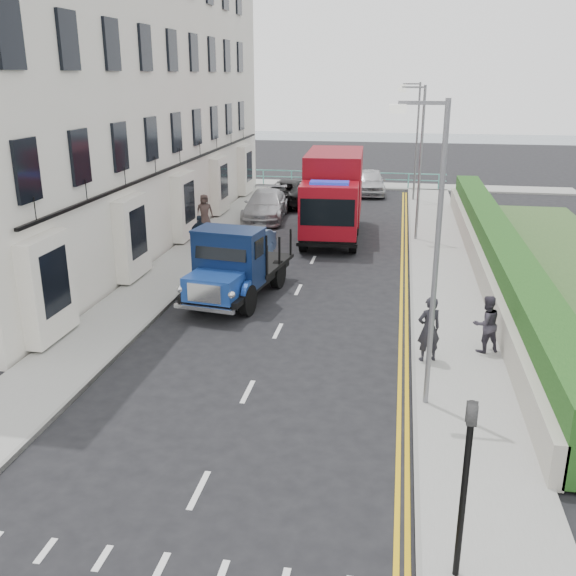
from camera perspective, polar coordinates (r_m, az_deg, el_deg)
The scene contains 23 objects.
ground at distance 17.82m, azimuth -2.12°, elevation -6.25°, with size 120.00×120.00×0.00m, color black.
pavement_west at distance 27.29m, azimuth -8.93°, elevation 2.55°, with size 2.40×38.00×0.12m, color gray.
pavement_east at distance 25.97m, azimuth 13.62°, elevation 1.42°, with size 2.60×38.00×0.12m, color gray.
promenade at distance 45.55m, azimuth 5.51°, elevation 9.08°, with size 30.00×2.50×0.12m, color gray.
sea_plane at distance 76.26m, azimuth 7.45°, elevation 12.75°, with size 120.00×120.00×0.00m, color slate.
terrace_west at distance 31.57m, azimuth -14.91°, elevation 17.40°, with size 6.31×30.20×14.25m.
garden_east at distance 25.95m, azimuth 17.97°, elevation 2.95°, with size 1.45×28.00×1.75m.
seafront_railing at distance 44.68m, azimuth 5.45°, elevation 9.58°, with size 13.00×0.08×1.11m.
lamp_near at distance 14.27m, azimuth 12.66°, elevation 4.00°, with size 1.23×0.18×7.00m.
lamp_mid at distance 30.03m, azimuth 11.50°, elevation 11.53°, with size 1.23×0.18×7.00m.
lamp_far at distance 39.98m, azimuth 11.23°, elevation 13.20°, with size 1.23×0.18×7.00m.
traffic_signal at distance 9.98m, azimuth 15.59°, elevation -14.93°, with size 0.16×0.20×3.10m.
bedford_lorry at distance 21.67m, azimuth -5.06°, elevation 1.63°, with size 2.91×5.70×2.59m.
red_lorry at distance 30.81m, azimuth 4.04°, elevation 8.44°, with size 2.87×7.62×3.93m.
parked_car_front at distance 23.84m, azimuth -5.17°, elevation 1.94°, with size 1.64×4.07×1.39m, color black.
parked_car_mid at distance 26.50m, azimuth -3.59°, elevation 3.59°, with size 1.38×3.96×1.30m, color #5073AB.
parked_car_rear at distance 34.67m, azimuth -2.01°, elevation 7.35°, with size 2.12×5.21×1.51m, color #ADAEB2.
seafront_car_left at distance 38.78m, azimuth 0.34°, elevation 8.56°, with size 2.52×5.46×1.52m, color black.
seafront_car_right at distance 42.50m, azimuth 7.33°, elevation 9.34°, with size 1.87×4.65×1.58m, color #B2B3B7.
pedestrian_east_near at distance 17.47m, azimuth 12.41°, elevation -3.58°, with size 0.66×0.43×1.80m, color black.
pedestrian_east_far at distance 18.47m, azimuth 17.20°, elevation -3.06°, with size 0.79×0.62×1.63m, color #332F39.
pedestrian_west_near at distance 28.21m, azimuth -7.83°, elevation 4.87°, with size 0.90×0.38×1.54m, color black.
pedestrian_west_far at distance 32.12m, azimuth -7.44°, elevation 6.73°, with size 0.85×0.55×1.73m, color #40322E.
Camera 1 is at (3.42, -15.82, 7.46)m, focal length 40.00 mm.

